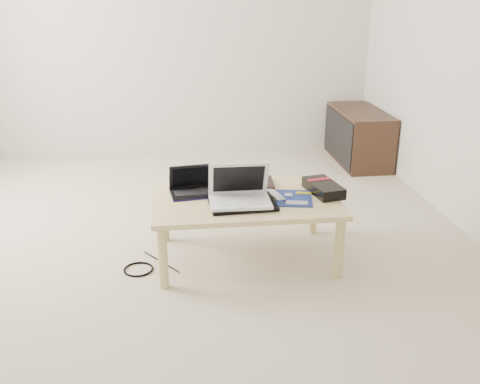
{
  "coord_description": "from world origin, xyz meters",
  "views": [
    {
      "loc": [
        0.07,
        -3.34,
        1.57
      ],
      "look_at": [
        0.42,
        -0.39,
        0.44
      ],
      "focal_mm": 40.0,
      "sensor_mm": 36.0,
      "label": 1
    }
  ],
  "objects": [
    {
      "name": "tablet",
      "position": [
        0.41,
        -0.33,
        0.41
      ],
      "size": [
        0.28,
        0.23,
        0.01
      ],
      "color": "black",
      "rests_on": "coffee_table"
    },
    {
      "name": "ground",
      "position": [
        0.0,
        0.0,
        0.0
      ],
      "size": [
        4.0,
        4.0,
        0.0
      ],
      "primitive_type": "plane",
      "color": "beige",
      "rests_on": "ground"
    },
    {
      "name": "motherboard",
      "position": [
        0.73,
        -0.44,
        0.4
      ],
      "size": [
        0.26,
        0.31,
        0.01
      ],
      "color": "#0C184E",
      "rests_on": "coffee_table"
    },
    {
      "name": "coffee_table",
      "position": [
        0.45,
        -0.39,
        0.35
      ],
      "size": [
        1.1,
        0.7,
        0.4
      ],
      "color": "tan",
      "rests_on": "ground"
    },
    {
      "name": "cable_coil",
      "position": [
        0.35,
        -0.45,
        0.41
      ],
      "size": [
        0.13,
        0.13,
        0.01
      ],
      "primitive_type": "torus",
      "rotation": [
        0.0,
        0.0,
        -0.33
      ],
      "color": "black",
      "rests_on": "coffee_table"
    },
    {
      "name": "remote",
      "position": [
        0.63,
        -0.38,
        0.41
      ],
      "size": [
        0.1,
        0.23,
        0.02
      ],
      "color": "#B6B5BA",
      "rests_on": "coffee_table"
    },
    {
      "name": "media_cabinet",
      "position": [
        1.77,
        1.45,
        0.25
      ],
      "size": [
        0.41,
        0.9,
        0.5
      ],
      "color": "#3A2117",
      "rests_on": "ground"
    },
    {
      "name": "white_laptop",
      "position": [
        0.4,
        -0.5,
        0.47
      ],
      "size": [
        0.35,
        0.25,
        0.23
      ],
      "color": "silver",
      "rests_on": "neoprene_sleeve"
    },
    {
      "name": "netbook",
      "position": [
        0.13,
        -0.29,
        0.44
      ],
      "size": [
        0.28,
        0.22,
        0.18
      ],
      "color": "black",
      "rests_on": "coffee_table"
    },
    {
      "name": "gpu_box",
      "position": [
        0.93,
        -0.37,
        0.43
      ],
      "size": [
        0.21,
        0.33,
        0.07
      ],
      "color": "black",
      "rests_on": "coffee_table"
    },
    {
      "name": "book",
      "position": [
        0.51,
        -0.19,
        0.41
      ],
      "size": [
        0.29,
        0.25,
        0.03
      ],
      "color": "black",
      "rests_on": "coffee_table"
    },
    {
      "name": "floor_cable_trail",
      "position": [
        -0.07,
        -0.4,
        0.0
      ],
      "size": [
        0.22,
        0.29,
        0.01
      ],
      "primitive_type": "cylinder",
      "rotation": [
        1.57,
        0.0,
        0.64
      ],
      "color": "black",
      "rests_on": "ground"
    },
    {
      "name": "neoprene_sleeve",
      "position": [
        0.42,
        -0.5,
        0.41
      ],
      "size": [
        0.39,
        0.3,
        0.02
      ],
      "primitive_type": "cube",
      "rotation": [
        0.0,
        0.0,
        0.06
      ],
      "color": "black",
      "rests_on": "coffee_table"
    },
    {
      "name": "floor_cable_coil",
      "position": [
        -0.2,
        -0.48,
        0.01
      ],
      "size": [
        0.21,
        0.21,
        0.01
      ],
      "primitive_type": "torus",
      "rotation": [
        0.0,
        0.0,
        0.21
      ],
      "color": "black",
      "rests_on": "ground"
    }
  ]
}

